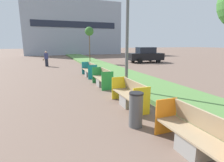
{
  "coord_description": "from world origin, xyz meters",
  "views": [
    {
      "loc": [
        -1.87,
        1.55,
        2.3
      ],
      "look_at": [
        0.9,
        8.96,
        0.6
      ],
      "focal_mm": 28.0,
      "sensor_mm": 36.0,
      "label": 1
    }
  ],
  "objects": [
    {
      "name": "planter_grass_strip",
      "position": [
        3.2,
        12.0,
        0.09
      ],
      "size": [
        2.8,
        120.0,
        0.18
      ],
      "color": "#568442",
      "rests_on": "ground"
    },
    {
      "name": "pedestrian_walking",
      "position": [
        -1.9,
        20.59,
        0.78
      ],
      "size": [
        0.53,
        0.24,
        1.56
      ],
      "color": "#232633",
      "rests_on": "ground"
    },
    {
      "name": "building_backdrop",
      "position": [
        4.0,
        40.99,
        5.42
      ],
      "size": [
        19.51,
        6.6,
        10.84
      ],
      "color": "#939EAD",
      "rests_on": "ground"
    },
    {
      "name": "sapling_tree_far",
      "position": [
        3.07,
        22.41,
        3.64
      ],
      "size": [
        1.03,
        1.03,
        4.22
      ],
      "color": "brown",
      "rests_on": "ground"
    },
    {
      "name": "bench_yellow_frame",
      "position": [
        0.94,
        7.18,
        0.36
      ],
      "size": [
        0.65,
        1.94,
        0.94
      ],
      "color": "gray",
      "rests_on": "ground"
    },
    {
      "name": "bench_teal_frame",
      "position": [
        0.94,
        13.63,
        0.37
      ],
      "size": [
        0.65,
        2.15,
        0.94
      ],
      "color": "gray",
      "rests_on": "ground"
    },
    {
      "name": "litter_bin",
      "position": [
        0.36,
        5.62,
        0.5
      ],
      "size": [
        0.4,
        0.4,
        0.99
      ],
      "color": "#4C4F51",
      "rests_on": "ground"
    },
    {
      "name": "parked_car_distant",
      "position": [
        9.59,
        20.39,
        0.91
      ],
      "size": [
        4.38,
        2.24,
        1.86
      ],
      "rotation": [
        0.0,
        0.0,
        -0.12
      ],
      "color": "black",
      "rests_on": "ground"
    },
    {
      "name": "bench_orange_frame",
      "position": [
        0.94,
        4.04,
        0.36
      ],
      "size": [
        0.65,
        1.95,
        0.94
      ],
      "color": "gray",
      "rests_on": "ground"
    },
    {
      "name": "bench_green_frame",
      "position": [
        0.94,
        10.53,
        0.36
      ],
      "size": [
        0.65,
        1.9,
        0.94
      ],
      "color": "gray",
      "rests_on": "ground"
    }
  ]
}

